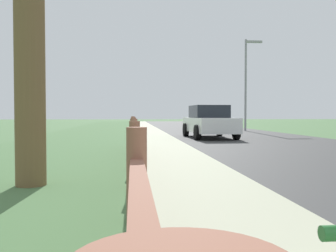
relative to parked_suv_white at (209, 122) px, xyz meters
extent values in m
plane|color=#486E3F|center=(-1.60, 7.46, -0.76)|extent=(120.00, 120.00, 0.00)
cube|color=#383838|center=(1.90, 9.46, -0.76)|extent=(7.00, 66.00, 0.01)
cube|color=#ABAD8F|center=(-4.60, 9.46, -0.76)|extent=(6.00, 66.00, 0.01)
cube|color=#486E3F|center=(-6.10, 9.46, -0.76)|extent=(5.00, 66.00, 0.00)
cylinder|color=#22612B|center=(-2.57, -15.80, -0.27)|extent=(0.15, 0.09, 0.09)
cylinder|color=brown|center=(-3.61, -15.67, -0.24)|extent=(0.11, 0.11, 1.05)
cylinder|color=brown|center=(-3.61, -13.82, -0.24)|extent=(0.11, 0.11, 1.05)
cylinder|color=brown|center=(-3.61, -11.98, -0.24)|extent=(0.11, 0.11, 1.05)
cylinder|color=brown|center=(-3.61, -10.14, -0.24)|extent=(0.11, 0.11, 1.05)
cylinder|color=brown|center=(-3.61, -8.29, -0.24)|extent=(0.11, 0.11, 1.05)
cylinder|color=brown|center=(-3.61, -6.45, -0.24)|extent=(0.11, 0.11, 1.05)
cylinder|color=brown|center=(-3.61, -4.60, -0.24)|extent=(0.11, 0.11, 1.05)
cube|color=brown|center=(-3.61, -11.06, -0.29)|extent=(0.07, 12.91, 0.09)
cube|color=brown|center=(-3.61, -11.06, 0.08)|extent=(0.07, 12.91, 0.09)
cylinder|color=brown|center=(-5.21, -11.63, 1.97)|extent=(0.47, 0.47, 5.46)
cube|color=white|center=(0.00, -0.03, -0.14)|extent=(1.93, 4.59, 0.67)
cube|color=#1E232B|center=(0.00, 0.10, 0.49)|extent=(1.62, 2.18, 0.59)
cylinder|color=black|center=(0.93, -1.40, -0.43)|extent=(0.25, 0.67, 0.67)
cylinder|color=black|center=(-0.82, -1.47, -0.43)|extent=(0.25, 0.67, 0.67)
cylinder|color=black|center=(0.82, 1.40, -0.43)|extent=(0.25, 0.67, 0.67)
cylinder|color=black|center=(-0.93, 1.34, -0.43)|extent=(0.25, 0.67, 0.67)
cylinder|color=gray|center=(3.94, 7.12, 2.30)|extent=(0.14, 0.14, 6.13)
cube|color=#999999|center=(4.49, 7.12, 5.22)|extent=(1.10, 0.20, 0.14)
camera|label=1|loc=(-3.64, -17.68, 0.35)|focal=40.45mm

